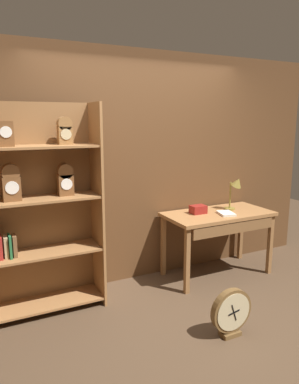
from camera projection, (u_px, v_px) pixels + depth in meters
ground_plane at (203, 332)px, 3.15m from camera, size 10.00×10.00×0.00m
back_wood_panel at (140, 168)px, 4.06m from camera, size 4.80×0.05×2.60m
bookshelf at (38, 210)px, 3.34m from camera, size 1.12×0.39×2.01m
workbench at (219, 221)px, 4.19m from camera, size 1.28×0.63×0.77m
desk_lamp at (236, 187)px, 4.27m from camera, size 0.21×0.21×0.41m
toolbox_small at (198, 209)px, 4.15m from camera, size 0.18×0.13×0.09m
open_repair_manual at (226, 213)px, 4.10m from camera, size 0.21×0.25×0.02m
round_clock_large at (231, 312)px, 3.06m from camera, size 0.39×0.11×0.43m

